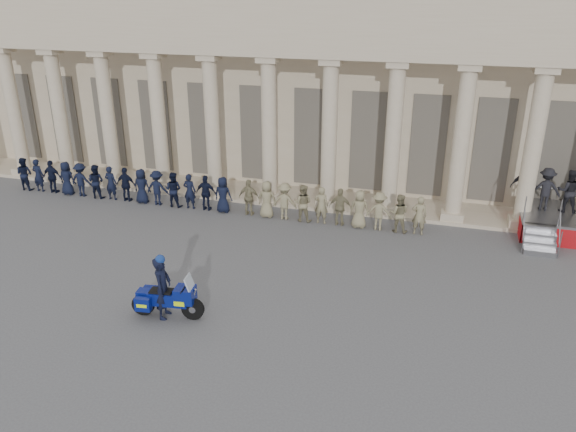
{
  "coord_description": "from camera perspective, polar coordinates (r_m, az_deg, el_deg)",
  "views": [
    {
      "loc": [
        6.07,
        -14.12,
        8.94
      ],
      "look_at": [
        1.02,
        2.95,
        1.6
      ],
      "focal_mm": 35.0,
      "sensor_mm": 36.0,
      "label": 1
    }
  ],
  "objects": [
    {
      "name": "ground",
      "position": [
        17.79,
        -5.92,
        -7.91
      ],
      "size": [
        90.0,
        90.0,
        0.0
      ],
      "primitive_type": "plane",
      "color": "#4B4B4E",
      "rests_on": "ground"
    },
    {
      "name": "reviewing_stand",
      "position": [
        23.94,
        26.99,
        1.49
      ],
      "size": [
        4.98,
        3.96,
        2.51
      ],
      "color": "gray",
      "rests_on": "ground"
    },
    {
      "name": "motorcycle",
      "position": [
        16.65,
        -12.11,
        -8.2
      ],
      "size": [
        2.17,
        0.96,
        1.39
      ],
      "rotation": [
        0.0,
        0.0,
        0.13
      ],
      "color": "black",
      "rests_on": "ground"
    },
    {
      "name": "building",
      "position": [
        29.83,
        4.68,
        13.83
      ],
      "size": [
        40.0,
        12.5,
        9.0
      ],
      "color": "tan",
      "rests_on": "ground"
    },
    {
      "name": "rider",
      "position": [
        16.51,
        -12.61,
        -7.02
      ],
      "size": [
        0.54,
        0.75,
        1.99
      ],
      "rotation": [
        0.0,
        0.0,
        1.7
      ],
      "color": "black",
      "rests_on": "ground"
    },
    {
      "name": "officer_rank",
      "position": [
        24.14,
        -8.7,
        2.37
      ],
      "size": [
        18.77,
        0.59,
        1.55
      ],
      "color": "black",
      "rests_on": "ground"
    }
  ]
}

